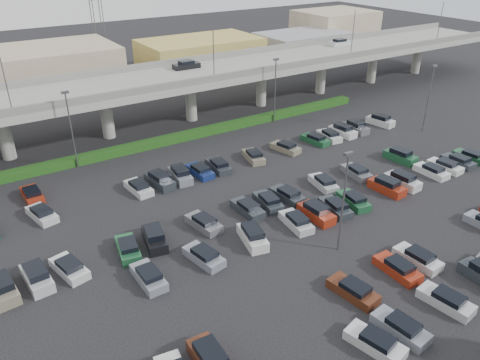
% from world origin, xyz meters
% --- Properties ---
extents(ground, '(280.00, 280.00, 0.00)m').
position_xyz_m(ground, '(0.00, 0.00, 0.00)').
color(ground, black).
extents(overpass, '(150.00, 13.00, 15.80)m').
position_xyz_m(overpass, '(-0.22, 32.03, 6.97)').
color(overpass, gray).
rests_on(overpass, ground).
extents(hedge, '(66.00, 1.60, 1.10)m').
position_xyz_m(hedge, '(0.00, 25.00, 0.55)').
color(hedge, '#1B4012').
rests_on(hedge, ground).
extents(parked_cars, '(62.94, 41.64, 1.67)m').
position_xyz_m(parked_cars, '(-0.57, -2.79, 0.61)').
color(parked_cars, black).
rests_on(parked_cars, ground).
extents(light_poles, '(66.90, 48.38, 10.30)m').
position_xyz_m(light_poles, '(-4.13, 2.00, 6.24)').
color(light_poles, '#4A4A4F').
rests_on(light_poles, ground).
extents(distant_buildings, '(138.00, 24.00, 9.00)m').
position_xyz_m(distant_buildings, '(12.38, 61.81, 3.74)').
color(distant_buildings, gray).
rests_on(distant_buildings, ground).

